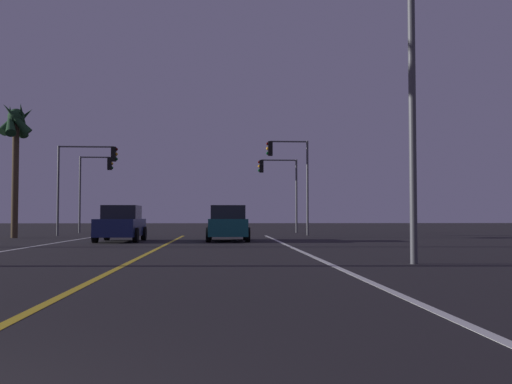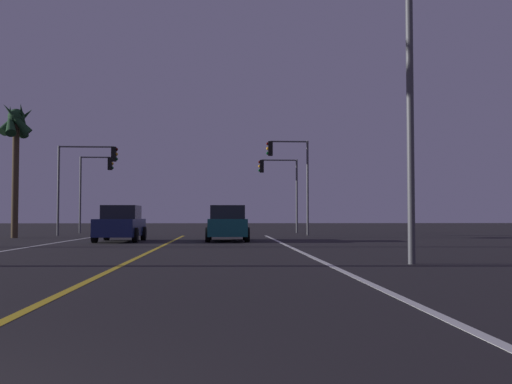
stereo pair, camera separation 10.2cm
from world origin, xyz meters
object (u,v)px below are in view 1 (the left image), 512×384
object	(u,v)px
car_ahead_far	(228,224)
traffic_light_near_left	(87,168)
traffic_light_far_right	(278,178)
street_lamp_right_near	(386,65)
palm_tree_left_far	(16,129)
car_oncoming	(121,224)
traffic_light_near_right	(289,166)
traffic_light_far_left	(96,177)

from	to	relation	value
car_ahead_far	traffic_light_near_left	size ratio (longest dim) A/B	0.78
traffic_light_far_right	street_lamp_right_near	distance (m)	27.74
car_ahead_far	palm_tree_left_far	distance (m)	13.59
car_oncoming	palm_tree_left_far	distance (m)	9.72
traffic_light_near_left	traffic_light_far_right	distance (m)	13.51
car_ahead_far	traffic_light_near_right	size ratio (longest dim) A/B	0.72
traffic_light_far_right	palm_tree_left_far	world-z (taller)	palm_tree_left_far
traffic_light_near_right	car_ahead_far	bearing A→B (deg)	64.90
traffic_light_far_right	street_lamp_right_near	world-z (taller)	street_lamp_right_near
traffic_light_far_left	car_oncoming	bearing A→B (deg)	-73.30
traffic_light_far_left	traffic_light_far_right	bearing A→B (deg)	-0.00
traffic_light_near_right	street_lamp_right_near	bearing A→B (deg)	89.79
traffic_light_near_right	traffic_light_far_right	bearing A→B (deg)	-88.34
car_ahead_far	street_lamp_right_near	bearing A→B (deg)	-164.67
car_ahead_far	car_oncoming	bearing A→B (deg)	92.37
car_ahead_far	traffic_light_far_right	size ratio (longest dim) A/B	0.81
traffic_light_near_left	traffic_light_far_left	world-z (taller)	traffic_light_near_left
traffic_light_near_left	traffic_light_far_right	bearing A→B (deg)	24.03
traffic_light_far_right	palm_tree_left_far	xyz separation A→B (m)	(-15.40, -9.13, 2.06)
traffic_light_far_right	street_lamp_right_near	size ratio (longest dim) A/B	0.69
car_ahead_far	traffic_light_near_right	bearing A→B (deg)	-25.10
traffic_light_near_left	palm_tree_left_far	world-z (taller)	palm_tree_left_far
car_oncoming	traffic_light_far_right	size ratio (longest dim) A/B	0.81
traffic_light_far_left	street_lamp_right_near	size ratio (longest dim) A/B	0.70
traffic_light_far_right	traffic_light_far_left	world-z (taller)	traffic_light_far_left
car_oncoming	traffic_light_near_right	size ratio (longest dim) A/B	0.72
traffic_light_near_right	street_lamp_right_near	distance (m)	22.23
car_ahead_far	street_lamp_right_near	world-z (taller)	street_lamp_right_near
car_ahead_far	traffic_light_far_right	world-z (taller)	traffic_light_far_right
traffic_light_near_left	traffic_light_far_left	bearing A→B (deg)	96.72
traffic_light_near_right	traffic_light_far_left	bearing A→B (deg)	-22.71
car_oncoming	car_ahead_far	bearing A→B (deg)	92.37
car_oncoming	palm_tree_left_far	size ratio (longest dim) A/B	0.57
car_ahead_far	traffic_light_near_right	xyz separation A→B (m)	(3.89, 8.31, 3.53)
car_oncoming	street_lamp_right_near	distance (m)	16.83
traffic_light_far_right	traffic_light_near_right	bearing A→B (deg)	91.66
traffic_light_near_right	traffic_light_near_left	xyz separation A→B (m)	(-12.49, 0.00, -0.22)
traffic_light_far_left	street_lamp_right_near	distance (m)	30.66
traffic_light_near_right	car_oncoming	bearing A→B (deg)	43.65
car_ahead_far	traffic_light_near_left	xyz separation A→B (m)	(-8.60, 8.31, 3.31)
car_oncoming	traffic_light_far_right	xyz separation A→B (m)	(8.77, 14.02, 3.10)
traffic_light_far_right	street_lamp_right_near	bearing A→B (deg)	90.16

